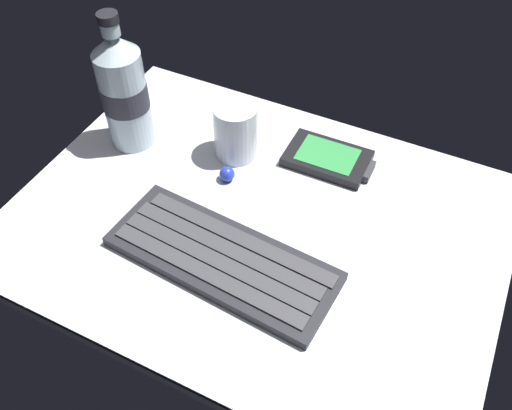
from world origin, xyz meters
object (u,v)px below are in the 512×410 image
Objects in this scene: juice_cup at (236,133)px; water_bottle at (124,91)px; trackball_mouse at (227,174)px; keyboard at (222,258)px; handheld_device at (328,158)px.

water_bottle is (-15.45, -4.26, 5.10)cm from juice_cup.
water_bottle reaches higher than trackball_mouse.
trackball_mouse reaches higher than keyboard.
trackball_mouse reaches higher than handheld_device.
water_bottle reaches higher than juice_cup.
trackball_mouse is at bearing -4.50° from water_bottle.
keyboard is 1.43× the size of water_bottle.
keyboard is 28.39cm from water_bottle.
keyboard is 20.34cm from juice_cup.
water_bottle reaches higher than handheld_device.
handheld_device is 1.51× the size of juice_cup.
water_bottle is (-23.10, 14.33, 8.20)cm from keyboard.
juice_cup is 3.86× the size of trackball_mouse.
handheld_device is at bearing 76.79° from keyboard.
keyboard reaches higher than handheld_device.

